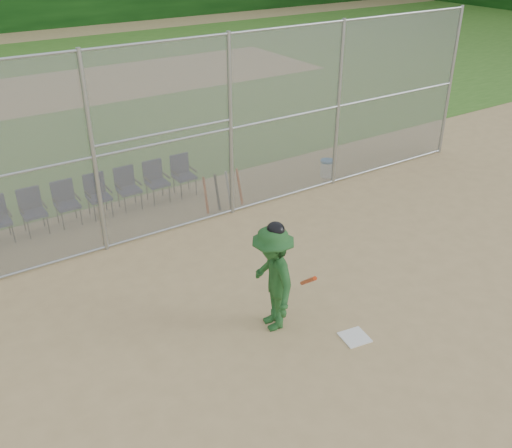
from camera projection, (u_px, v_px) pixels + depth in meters
ground at (344, 349)px, 8.91m from camera, size 100.00×100.00×0.00m
grass_strip at (37, 92)px, 22.16m from camera, size 100.00×100.00×0.00m
dirt_patch_far at (37, 92)px, 22.16m from camera, size 24.00×24.00×0.00m
backstop_fence at (189, 134)px, 11.62m from camera, size 16.09×0.09×4.00m
home_plate at (355, 337)px, 9.14m from camera, size 0.48×0.48×0.02m
batter_at_plate at (273, 278)px, 9.00m from camera, size 1.03×1.39×1.92m
water_cooler at (327, 168)px, 14.80m from camera, size 0.36×0.36×0.46m
spare_bats at (223, 191)px, 13.12m from camera, size 0.96×0.30×0.85m
chair_2 at (34, 212)px, 12.01m from camera, size 0.54×0.52×0.96m
chair_3 at (67, 204)px, 12.36m from camera, size 0.54×0.52×0.96m
chair_4 at (99, 196)px, 12.70m from camera, size 0.54×0.52×0.96m
chair_5 at (129, 189)px, 13.04m from camera, size 0.54×0.52×0.96m
chair_6 at (157, 182)px, 13.39m from camera, size 0.54×0.52×0.96m
chair_7 at (184, 176)px, 13.73m from camera, size 0.54×0.52×0.96m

